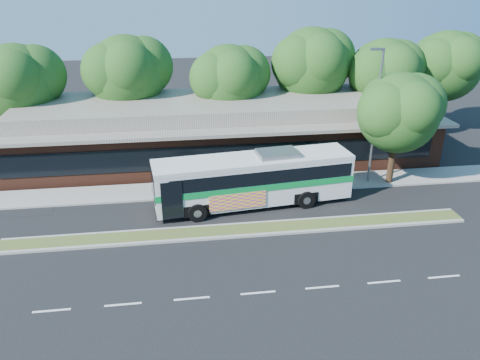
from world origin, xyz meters
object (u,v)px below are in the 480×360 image
at_px(transit_bus, 254,176).
at_px(sedan, 3,173).
at_px(lamp_post, 375,114).
at_px(sidewalk_tree, 403,110).

xyz_separation_m(transit_bus, sedan, (-16.47, 5.47, -1.16)).
height_order(lamp_post, sedan, lamp_post).
xyz_separation_m(lamp_post, sidewalk_tree, (1.81, -0.16, 0.20)).
relative_size(transit_bus, sidewalk_tree, 1.63).
bearing_deg(transit_bus, lamp_post, 8.12).
distance_m(lamp_post, sedan, 25.34).
height_order(transit_bus, sidewalk_tree, sidewalk_tree).
distance_m(lamp_post, transit_bus, 9.11).
xyz_separation_m(sedan, sidewalk_tree, (26.59, -3.43, 4.36)).
distance_m(transit_bus, sedan, 17.39).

